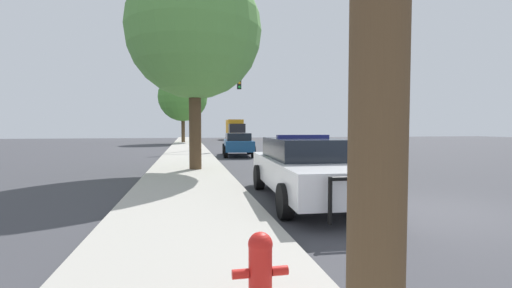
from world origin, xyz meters
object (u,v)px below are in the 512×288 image
(traffic_light, at_px, (215,97))
(tree_sidewalk_near, at_px, (194,32))
(fire_hydrant, at_px, (260,268))
(tree_sidewalk_far, at_px, (183,97))
(car_background_midblock, at_px, (238,144))
(box_truck, at_px, (235,129))
(police_car, at_px, (305,167))

(traffic_light, height_order, tree_sidewalk_near, tree_sidewalk_near)
(fire_hydrant, xyz_separation_m, tree_sidewalk_far, (-1.09, 36.81, 4.76))
(fire_hydrant, bearing_deg, tree_sidewalk_near, 91.72)
(car_background_midblock, height_order, box_truck, box_truck)
(car_background_midblock, bearing_deg, box_truck, 86.99)
(tree_sidewalk_near, xyz_separation_m, tree_sidewalk_far, (-0.77, 26.05, -0.23))
(car_background_midblock, relative_size, tree_sidewalk_far, 0.56)
(fire_hydrant, height_order, car_background_midblock, car_background_midblock)
(fire_hydrant, bearing_deg, box_truck, 82.42)
(tree_sidewalk_near, relative_size, tree_sidewalk_far, 1.01)
(car_background_midblock, distance_m, box_truck, 29.41)
(police_car, distance_m, car_background_midblock, 13.33)
(fire_hydrant, bearing_deg, tree_sidewalk_far, 91.70)
(tree_sidewalk_far, bearing_deg, box_truck, 55.19)
(traffic_light, bearing_deg, police_car, -87.55)
(fire_hydrant, bearing_deg, police_car, 66.33)
(car_background_midblock, xyz_separation_m, box_truck, (3.82, 29.15, 0.84))
(fire_hydrant, xyz_separation_m, car_background_midblock, (2.49, 18.30, 0.26))
(police_car, xyz_separation_m, tree_sidewalk_near, (-2.51, 5.77, 4.69))
(police_car, relative_size, fire_hydrant, 7.79)
(fire_hydrant, relative_size, car_background_midblock, 0.16)
(fire_hydrant, relative_size, tree_sidewalk_far, 0.09)
(box_truck, bearing_deg, tree_sidewalk_near, 81.59)
(police_car, height_order, traffic_light, traffic_light)
(box_truck, bearing_deg, fire_hydrant, 84.26)
(box_truck, distance_m, tree_sidewalk_far, 13.48)
(fire_hydrant, xyz_separation_m, traffic_light, (1.43, 22.62, 3.51))
(tree_sidewalk_far, bearing_deg, traffic_light, -79.94)
(fire_hydrant, relative_size, traffic_light, 0.13)
(tree_sidewalk_near, bearing_deg, tree_sidewalk_far, 91.69)
(car_background_midblock, bearing_deg, traffic_light, 108.30)
(box_truck, relative_size, tree_sidewalk_far, 0.86)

